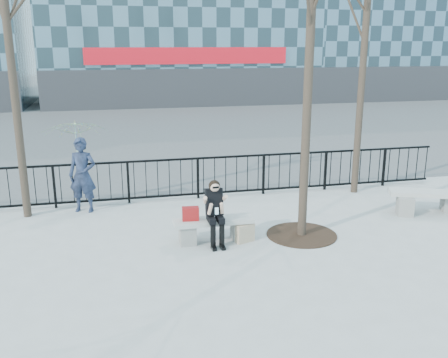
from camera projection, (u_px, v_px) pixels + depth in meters
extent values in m
plane|color=gray|center=(214.00, 241.00, 10.37)|extent=(120.00, 120.00, 0.00)
cube|color=#474747|center=(152.00, 127.00, 24.47)|extent=(60.00, 23.00, 0.01)
cube|color=black|center=(190.00, 159.00, 12.90)|extent=(14.00, 0.05, 0.05)
cube|color=black|center=(191.00, 194.00, 13.16)|extent=(14.00, 0.05, 0.05)
cube|color=#2D2D30|center=(189.00, 88.00, 31.34)|extent=(18.00, 0.08, 2.40)
cube|color=red|center=(189.00, 56.00, 30.75)|extent=(12.60, 0.12, 1.00)
cube|color=#2D2D30|center=(429.00, 84.00, 35.00)|extent=(16.00, 0.08, 2.40)
cylinder|color=black|center=(309.00, 55.00, 9.69)|extent=(0.18, 0.18, 7.50)
cylinder|color=black|center=(13.00, 77.00, 11.00)|extent=(0.18, 0.18, 6.50)
cylinder|color=black|center=(363.00, 62.00, 12.85)|extent=(0.18, 0.18, 7.00)
cylinder|color=black|center=(302.00, 235.00, 10.68)|extent=(1.50, 1.50, 0.02)
cube|color=slate|center=(188.00, 234.00, 10.20)|extent=(0.32, 0.38, 0.40)
cube|color=slate|center=(239.00, 230.00, 10.43)|extent=(0.32, 0.38, 0.40)
cube|color=gray|center=(214.00, 221.00, 10.25)|extent=(1.65, 0.46, 0.09)
cube|color=slate|center=(405.00, 206.00, 11.90)|extent=(0.36, 0.42, 0.44)
cube|color=gray|center=(429.00, 193.00, 11.96)|extent=(1.83, 0.51, 0.10)
cube|color=maroon|center=(191.00, 214.00, 10.12)|extent=(0.35, 0.19, 0.28)
cube|color=beige|center=(245.00, 233.00, 10.28)|extent=(0.43, 0.28, 0.38)
imported|color=black|center=(83.00, 175.00, 11.97)|extent=(0.77, 0.61, 1.82)
imported|color=yellow|center=(76.00, 150.00, 14.96)|extent=(2.42, 2.44, 1.76)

